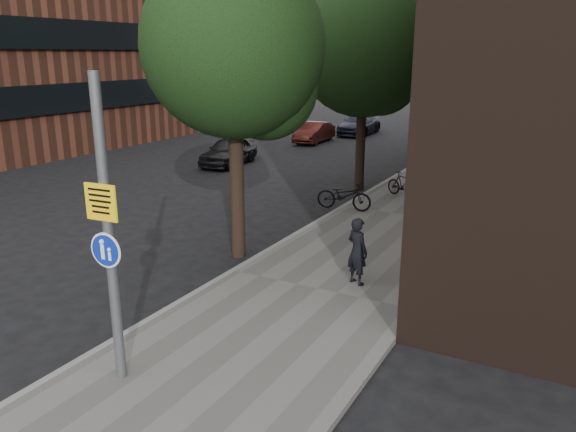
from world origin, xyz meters
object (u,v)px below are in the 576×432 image
Objects in this scene: signpost at (109,234)px; pedestrian at (357,251)px; parked_bike_facade_near at (452,221)px; parked_car_near at (229,151)px.

signpost is 5.92m from pedestrian.
parked_bike_facade_near is (1.10, 4.45, -0.31)m from pedestrian.
pedestrian reaches higher than parked_bike_facade_near.
parked_bike_facade_near is at bearing -35.01° from parked_car_near.
pedestrian is 4.59m from parked_bike_facade_near.
parked_car_near is at bearing 114.40° from signpost.
pedestrian is 0.88× the size of parked_bike_facade_near.
signpost is 2.74× the size of parked_bike_facade_near.
parked_car_near reaches higher than parked_bike_facade_near.
parked_bike_facade_near is (3.00, 9.80, -1.96)m from signpost.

